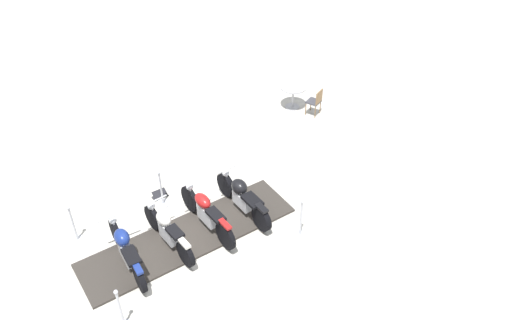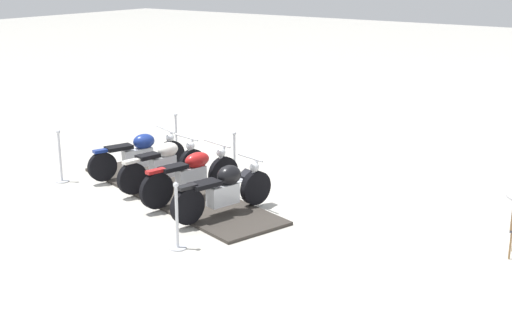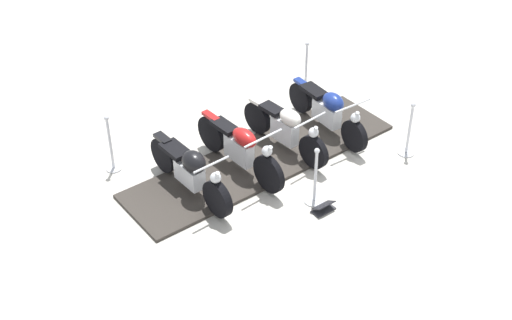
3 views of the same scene
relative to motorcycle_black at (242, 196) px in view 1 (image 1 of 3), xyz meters
name	(u,v)px [view 1 (image 1 of 3)]	position (x,y,z in m)	size (l,w,h in m)	color
ground_plane	(190,237)	(1.48, -0.38, -0.51)	(80.00, 80.00, 0.00)	beige
display_platform	(189,236)	(1.48, -0.38, -0.48)	(5.26, 1.41, 0.06)	#38332D
motorcycle_black	(242,196)	(0.00, 0.00, 0.00)	(0.81, 2.15, 0.94)	black
motorcycle_maroon	(206,212)	(0.98, -0.28, 0.03)	(0.83, 2.22, 1.00)	black
motorcycle_cream	(167,230)	(1.96, -0.55, 0.00)	(0.75, 2.08, 0.93)	black
motorcycle_navy	(125,249)	(2.94, -0.83, 0.00)	(1.02, 2.13, 0.90)	black
stanchion_right_rear	(75,229)	(3.25, -2.34, -0.14)	(0.31, 0.31, 1.08)	silver
stanchion_right_mid	(162,194)	(1.10, -1.74, -0.19)	(0.35, 0.35, 1.07)	silver
stanchion_left_rear	(122,314)	(4.01, 0.38, -0.12)	(0.30, 0.30, 1.11)	silver
stanchion_left_front	(301,222)	(-0.29, 1.58, -0.10)	(0.28, 0.28, 1.12)	silver
info_placard	(160,195)	(0.98, -2.01, -0.46)	(0.44, 0.30, 0.18)	#333338
cafe_table	(293,92)	(-4.77, -2.03, 0.07)	(0.86, 0.86, 0.77)	#B7B7BC
cafe_chair_near_table	(316,101)	(-4.87, -1.21, 0.01)	(0.45, 0.45, 0.90)	olive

